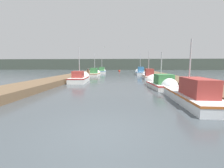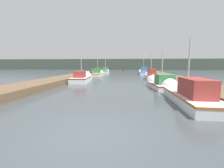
{
  "view_description": "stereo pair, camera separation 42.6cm",
  "coord_description": "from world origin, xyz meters",
  "views": [
    {
      "loc": [
        0.66,
        -4.27,
        2.09
      ],
      "look_at": [
        -0.18,
        8.0,
        0.49
      ],
      "focal_mm": 24.0,
      "sensor_mm": 36.0,
      "label": 1
    },
    {
      "loc": [
        1.08,
        -4.24,
        2.09
      ],
      "look_at": [
        -0.18,
        8.0,
        0.49
      ],
      "focal_mm": 24.0,
      "sensor_mm": 36.0,
      "label": 2
    }
  ],
  "objects": [
    {
      "name": "ground_plane",
      "position": [
        0.0,
        0.0,
        0.0
      ],
      "size": [
        200.0,
        200.0,
        0.0
      ],
      "color": "#3D4449"
    },
    {
      "name": "dock_left",
      "position": [
        -6.92,
        16.0,
        0.27
      ],
      "size": [
        2.97,
        40.0,
        0.54
      ],
      "color": "brown",
      "rests_on": "ground_plane"
    },
    {
      "name": "dock_right",
      "position": [
        6.92,
        16.0,
        0.27
      ],
      "size": [
        2.97,
        40.0,
        0.54
      ],
      "color": "brown",
      "rests_on": "ground_plane"
    },
    {
      "name": "distant_shore_ridge",
      "position": [
        0.0,
        63.88,
        2.16
      ],
      "size": [
        120.0,
        16.0,
        4.33
      ],
      "color": "#424C42",
      "rests_on": "ground_plane"
    },
    {
      "name": "fishing_boat_0",
      "position": [
        4.44,
        4.86,
        0.43
      ],
      "size": [
        1.62,
        6.55,
        3.97
      ],
      "rotation": [
        0.0,
        0.0,
        -0.01
      ],
      "color": "silver",
      "rests_on": "ground_plane"
    },
    {
      "name": "fishing_boat_1",
      "position": [
        4.1,
        9.64,
        0.38
      ],
      "size": [
        2.12,
        4.54,
        3.82
      ],
      "rotation": [
        0.0,
        0.0,
        0.08
      ],
      "color": "silver",
      "rests_on": "ground_plane"
    },
    {
      "name": "fishing_boat_2",
      "position": [
        -4.47,
        13.64,
        0.42
      ],
      "size": [
        2.15,
        5.08,
        4.69
      ],
      "rotation": [
        0.0,
        0.0,
        0.08
      ],
      "color": "silver",
      "rests_on": "ground_plane"
    },
    {
      "name": "fishing_boat_3",
      "position": [
        4.57,
        18.63,
        0.44
      ],
      "size": [
        1.7,
        5.46,
        4.45
      ],
      "rotation": [
        0.0,
        0.0,
        -0.04
      ],
      "color": "silver",
      "rests_on": "ground_plane"
    },
    {
      "name": "fishing_boat_4",
      "position": [
        -4.47,
        23.61,
        0.44
      ],
      "size": [
        1.61,
        4.79,
        4.64
      ],
      "rotation": [
        0.0,
        0.0,
        0.01
      ],
      "color": "silver",
      "rests_on": "ground_plane"
    },
    {
      "name": "fishing_boat_5",
      "position": [
        4.36,
        27.56,
        0.48
      ],
      "size": [
        1.83,
        6.0,
        5.13
      ],
      "rotation": [
        0.0,
        0.0,
        -0.01
      ],
      "color": "silver",
      "rests_on": "ground_plane"
    },
    {
      "name": "fishing_boat_6",
      "position": [
        -4.26,
        31.99,
        0.46
      ],
      "size": [
        2.15,
        5.55,
        4.25
      ],
      "rotation": [
        0.0,
        0.0,
        0.09
      ],
      "color": "silver",
      "rests_on": "ground_plane"
    },
    {
      "name": "mooring_piling_0",
      "position": [
        -5.35,
        16.0,
        0.57
      ],
      "size": [
        0.27,
        0.27,
        1.12
      ],
      "color": "#473523",
      "rests_on": "ground_plane"
    },
    {
      "name": "mooring_piling_1",
      "position": [
        -5.32,
        21.64,
        0.7
      ],
      "size": [
        0.34,
        0.34,
        1.38
      ],
      "color": "#473523",
      "rests_on": "ground_plane"
    },
    {
      "name": "mooring_piling_2",
      "position": [
        5.38,
        27.12,
        0.61
      ],
      "size": [
        0.28,
        0.28,
        1.2
      ],
      "color": "#473523",
      "rests_on": "ground_plane"
    },
    {
      "name": "channel_buoy",
      "position": [
        -0.25,
        41.74,
        0.17
      ],
      "size": [
        0.61,
        0.61,
        1.11
      ],
      "color": "red",
      "rests_on": "ground_plane"
    },
    {
      "name": "seagull_lead",
      "position": [
        -2.75,
        24.67,
        5.43
      ],
      "size": [
        0.36,
        0.54,
        0.12
      ],
      "rotation": [
        0.0,
        0.0,
        5.18
      ],
      "color": "white"
    },
    {
      "name": "seagull_1",
      "position": [
        1.88,
        25.81,
        5.64
      ],
      "size": [
        0.56,
        0.3,
        0.12
      ],
      "rotation": [
        0.0,
        0.0,
        3.33
      ],
      "color": "white"
    }
  ]
}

